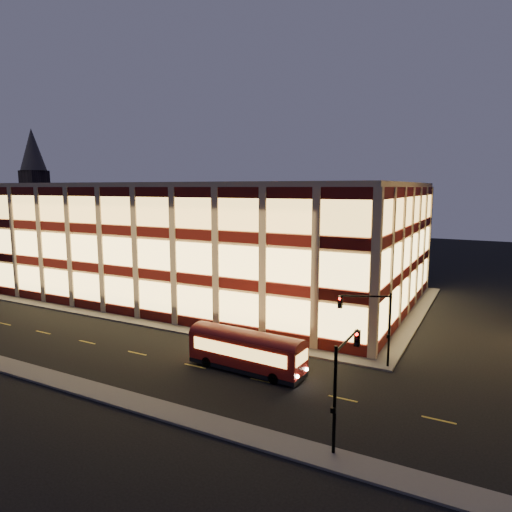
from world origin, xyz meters
The scene contains 10 objects.
ground centered at (0.00, 0.00, 0.00)m, with size 200.00×200.00×0.00m, color black.
sidewalk_office_south centered at (-3.00, 1.00, 0.07)m, with size 54.00×2.00×0.15m, color #514F4C.
sidewalk_office_east centered at (23.00, 17.00, 0.07)m, with size 2.00×30.00×0.15m, color #514F4C.
sidewalk_near centered at (0.00, -13.00, 0.07)m, with size 100.00×2.00×0.15m, color #514F4C.
office_building centered at (-2.91, 16.91, 7.25)m, with size 50.45×30.45×14.50m.
church_tower centered at (-70.00, 40.00, 9.00)m, with size 5.00×5.00×18.00m, color #2D2621.
church_spire centered at (-70.00, 40.00, 23.00)m, with size 6.00×6.00×10.00m, color #4C473F.
traffic_signal_far centered at (22.21, 0.24, 4.11)m, with size 3.79×1.87×6.00m.
traffic_signal_near centered at (23.50, -11.03, 4.13)m, with size 0.32×4.45×6.00m.
trolley_bus centered at (13.98, -4.82, 1.76)m, with size 9.49×2.97×3.17m.
Camera 1 is at (30.29, -34.01, 13.97)m, focal length 32.00 mm.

